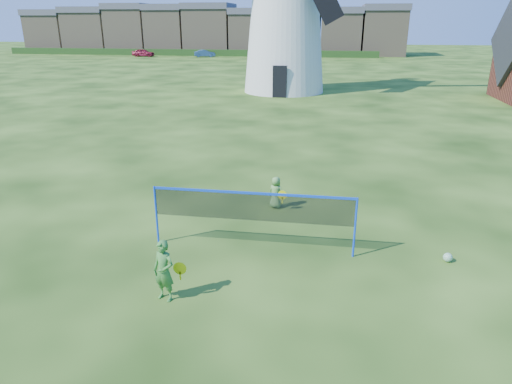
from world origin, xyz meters
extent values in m
plane|color=black|center=(0.00, 0.00, 0.00)|extent=(220.00, 220.00, 0.00)
cube|color=black|center=(-1.89, 24.86, 1.17)|extent=(1.06, 0.13, 2.33)
cube|color=black|center=(-1.89, 25.51, 5.30)|extent=(0.74, 0.13, 0.95)
cylinder|color=blue|center=(-2.36, 0.36, 0.78)|extent=(0.05, 0.05, 1.55)
cylinder|color=blue|center=(2.64, 0.36, 0.78)|extent=(0.05, 0.05, 1.55)
cube|color=black|center=(0.14, 0.36, 1.15)|extent=(5.00, 0.02, 0.70)
cube|color=blue|center=(0.14, 0.36, 1.52)|extent=(5.00, 0.02, 0.06)
imported|color=#3B7C31|center=(-1.29, -2.13, 0.66)|extent=(0.56, 0.45, 1.33)
cylinder|color=#F9EF0D|center=(-1.01, -1.95, 0.65)|extent=(0.28, 0.02, 0.28)
cube|color=#F9EF0D|center=(-1.01, -1.95, 0.48)|extent=(0.03, 0.02, 0.20)
imported|color=#609749|center=(0.39, 3.22, 0.50)|extent=(0.57, 0.47, 0.99)
cylinder|color=#F9EF0D|center=(0.61, 3.00, 0.51)|extent=(0.28, 0.02, 0.28)
cube|color=#F9EF0D|center=(0.61, 3.00, 0.34)|extent=(0.03, 0.02, 0.20)
sphere|color=green|center=(4.88, 0.46, 0.11)|extent=(0.22, 0.22, 0.22)
cube|color=gray|center=(-48.61, 72.00, 3.12)|extent=(6.78, 8.00, 6.23)
cube|color=#4C4C54|center=(-48.61, 72.00, 6.73)|extent=(7.08, 8.40, 1.00)
cube|color=gray|center=(-41.10, 72.00, 3.33)|extent=(7.63, 8.00, 6.65)
cube|color=#4C4C54|center=(-41.10, 72.00, 7.15)|extent=(7.93, 8.40, 1.00)
cube|color=gray|center=(-33.55, 72.00, 3.58)|extent=(6.86, 8.00, 7.17)
cube|color=#4C4C54|center=(-33.55, 72.00, 7.67)|extent=(7.16, 8.40, 1.00)
cube|color=gray|center=(-26.59, 72.00, 3.50)|extent=(6.46, 8.00, 7.01)
cube|color=#4C4C54|center=(-26.59, 72.00, 7.51)|extent=(6.76, 8.40, 1.00)
cube|color=gray|center=(-19.25, 72.00, 3.58)|extent=(7.61, 8.00, 7.16)
cube|color=#4C4C54|center=(-19.25, 72.00, 7.66)|extent=(7.91, 8.40, 1.00)
cube|color=gray|center=(-11.64, 72.00, 3.17)|extent=(7.02, 8.00, 6.34)
cube|color=#4C4C54|center=(-11.64, 72.00, 6.84)|extent=(7.32, 8.40, 1.00)
cube|color=gray|center=(-4.10, 72.00, 3.12)|extent=(7.46, 8.00, 6.24)
cube|color=#4C4C54|center=(-4.10, 72.00, 6.74)|extent=(7.76, 8.40, 1.00)
cube|color=gray|center=(3.10, 72.00, 3.22)|extent=(6.35, 8.00, 6.44)
cube|color=#4C4C54|center=(3.10, 72.00, 6.94)|extent=(6.65, 8.40, 1.00)
cube|color=gray|center=(9.93, 72.00, 3.43)|extent=(6.71, 8.00, 6.86)
cube|color=#4C4C54|center=(9.93, 72.00, 7.36)|extent=(7.01, 8.40, 1.00)
cube|color=#193814|center=(-22.00, 66.00, 0.50)|extent=(62.00, 0.80, 1.00)
imported|color=maroon|center=(-27.99, 62.99, 0.60)|extent=(3.53, 1.46, 1.20)
imported|color=navy|center=(-18.04, 63.69, 0.54)|extent=(3.48, 1.87, 1.09)
camera|label=1|loc=(1.87, -9.97, 5.45)|focal=32.36mm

